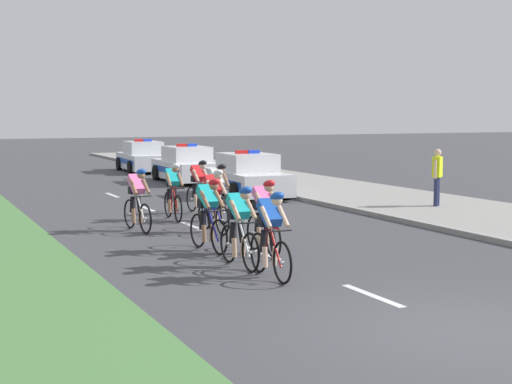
# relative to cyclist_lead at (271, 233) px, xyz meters

# --- Properties ---
(ground_plane) EXTENTS (160.00, 160.00, 0.00)m
(ground_plane) POSITION_rel_cyclist_lead_xyz_m (0.89, -3.96, -0.79)
(ground_plane) COLOR #424247
(sidewalk_slab) EXTENTS (5.02, 60.00, 0.12)m
(sidewalk_slab) POSITION_rel_cyclist_lead_xyz_m (8.47, 10.04, -0.73)
(sidewalk_slab) COLOR gray
(sidewalk_slab) RESTS_ON ground
(kerb_edge) EXTENTS (0.16, 60.00, 0.13)m
(kerb_edge) POSITION_rel_cyclist_lead_xyz_m (6.04, 10.04, -0.72)
(kerb_edge) COLOR #9E9E99
(kerb_edge) RESTS_ON ground
(lane_markings_centre) EXTENTS (0.14, 21.60, 0.01)m
(lane_markings_centre) POSITION_rel_cyclist_lead_xyz_m (0.89, 4.23, -0.78)
(lane_markings_centre) COLOR white
(lane_markings_centre) RESTS_ON ground
(cyclist_lead) EXTENTS (0.42, 1.72, 1.56)m
(cyclist_lead) POSITION_rel_cyclist_lead_xyz_m (0.00, 0.00, 0.00)
(cyclist_lead) COLOR black
(cyclist_lead) RESTS_ON ground
(cyclist_second) EXTENTS (0.42, 1.72, 1.56)m
(cyclist_second) POSITION_rel_cyclist_lead_xyz_m (-0.11, 1.06, 0.00)
(cyclist_second) COLOR black
(cyclist_second) RESTS_ON ground
(cyclist_third) EXTENTS (0.43, 1.72, 1.56)m
(cyclist_third) POSITION_rel_cyclist_lead_xyz_m (0.87, 2.07, 0.00)
(cyclist_third) COLOR black
(cyclist_third) RESTS_ON ground
(cyclist_fourth) EXTENTS (0.44, 1.72, 1.56)m
(cyclist_fourth) POSITION_rel_cyclist_lead_xyz_m (-0.02, 2.83, 0.00)
(cyclist_fourth) COLOR black
(cyclist_fourth) RESTS_ON ground
(cyclist_fifth) EXTENTS (0.43, 1.72, 1.56)m
(cyclist_fifth) POSITION_rel_cyclist_lead_xyz_m (0.98, 5.04, 0.00)
(cyclist_fifth) COLOR black
(cyclist_fifth) RESTS_ON ground
(cyclist_sixth) EXTENTS (0.45, 1.72, 1.56)m
(cyclist_sixth) POSITION_rel_cyclist_lead_xyz_m (-0.58, 6.04, 0.00)
(cyclist_sixth) COLOR black
(cyclist_sixth) RESTS_ON ground
(cyclist_seventh) EXTENTS (0.43, 1.72, 1.56)m
(cyclist_seventh) POSITION_rel_cyclist_lead_xyz_m (0.81, 7.49, 0.00)
(cyclist_seventh) COLOR black
(cyclist_seventh) RESTS_ON ground
(cyclist_eighth) EXTENTS (0.43, 1.72, 1.56)m
(cyclist_eighth) POSITION_rel_cyclist_lead_xyz_m (1.81, 6.77, 0.00)
(cyclist_eighth) COLOR black
(cyclist_eighth) RESTS_ON ground
(cyclist_ninth) EXTENTS (0.43, 1.72, 1.56)m
(cyclist_ninth) POSITION_rel_cyclist_lead_xyz_m (1.90, 8.42, 0.00)
(cyclist_ninth) COLOR black
(cyclist_ninth) RESTS_ON ground
(police_car_nearest) EXTENTS (2.23, 4.51, 1.59)m
(police_car_nearest) POSITION_rel_cyclist_lead_xyz_m (4.91, 11.79, -0.11)
(police_car_nearest) COLOR white
(police_car_nearest) RESTS_ON ground
(police_car_second) EXTENTS (2.12, 4.46, 1.59)m
(police_car_second) POSITION_rel_cyclist_lead_xyz_m (4.91, 17.78, -0.11)
(police_car_second) COLOR white
(police_car_second) RESTS_ON ground
(police_car_third) EXTENTS (2.22, 4.51, 1.59)m
(police_car_third) POSITION_rel_cyclist_lead_xyz_m (4.91, 23.94, -0.11)
(police_car_third) COLOR silver
(police_car_third) RESTS_ON ground
(spectator_closest) EXTENTS (0.46, 0.39, 1.68)m
(spectator_closest) POSITION_rel_cyclist_lead_xyz_m (8.49, 6.19, 0.30)
(spectator_closest) COLOR #23284C
(spectator_closest) RESTS_ON sidewalk_slab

